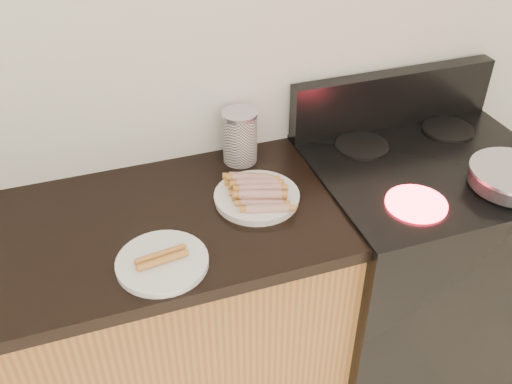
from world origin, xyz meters
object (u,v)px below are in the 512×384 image
object	(u,v)px
stove	(411,266)
main_plate	(257,198)
canister	(240,137)
side_plate	(162,262)
mug	(240,146)

from	to	relation	value
stove	main_plate	distance (m)	0.75
stove	canister	xyz separation A→B (m)	(-0.58, 0.25, 0.53)
side_plate	mug	xyz separation A→B (m)	(0.35, 0.41, 0.05)
stove	side_plate	xyz separation A→B (m)	(-0.92, -0.17, 0.45)
stove	canister	world-z (taller)	canister
stove	canister	size ratio (longest dim) A/B	5.14
main_plate	side_plate	distance (m)	0.37
main_plate	stove	bearing A→B (deg)	-1.73
main_plate	mug	distance (m)	0.23
mug	side_plate	bearing A→B (deg)	-130.13
side_plate	main_plate	bearing A→B (deg)	29.51
canister	mug	distance (m)	0.03
canister	mug	size ratio (longest dim) A/B	1.64
stove	mug	world-z (taller)	mug
side_plate	canister	distance (m)	0.54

